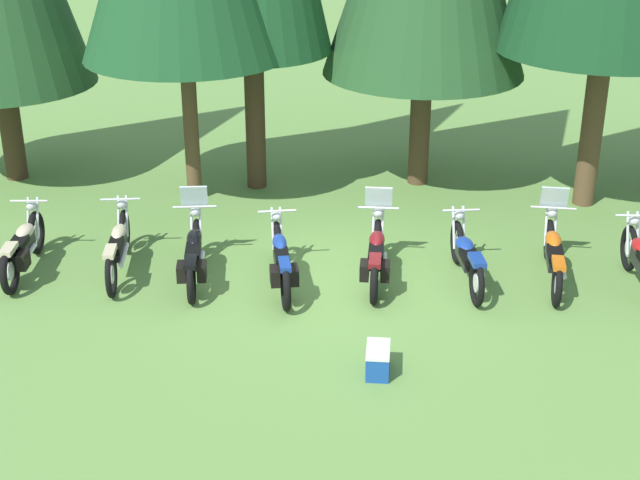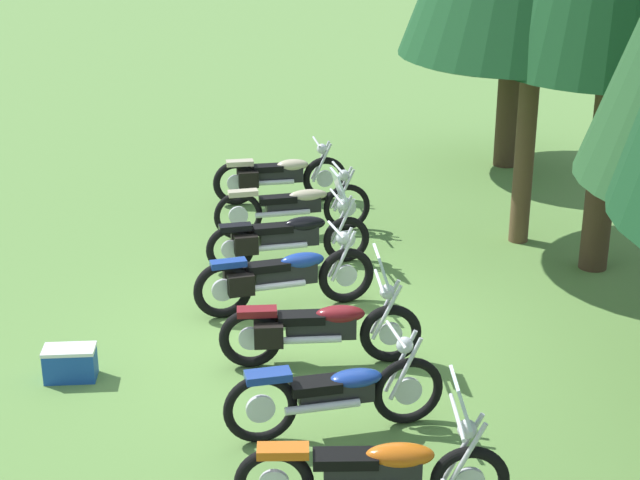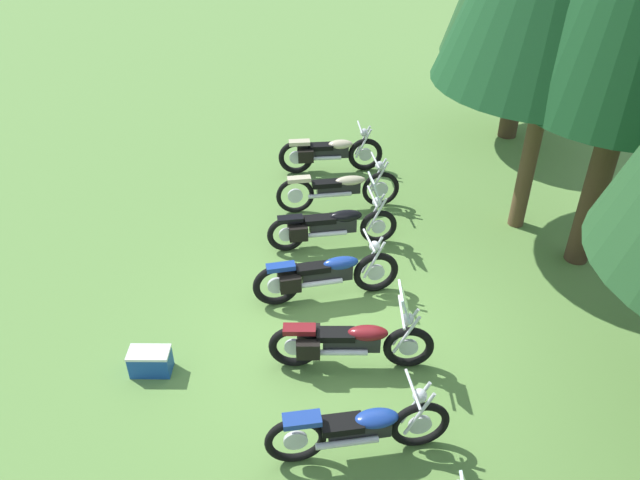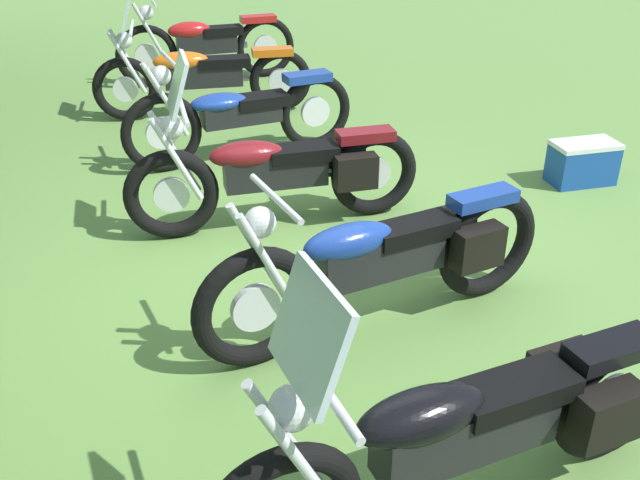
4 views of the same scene
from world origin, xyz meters
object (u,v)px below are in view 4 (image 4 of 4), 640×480
motorcycle_7 (205,44)px  picnic_cooler (583,162)px  motorcycle_4 (279,170)px  motorcycle_6 (200,74)px  motorcycle_5 (240,113)px  motorcycle_2 (471,427)px  motorcycle_3 (386,259)px

motorcycle_7 → picnic_cooler: size_ratio=3.93×
motorcycle_4 → motorcycle_6: 2.82m
motorcycle_7 → motorcycle_4: bearing=87.6°
motorcycle_5 → picnic_cooler: bearing=146.0°
motorcycle_4 → motorcycle_7: (4.14, 0.20, 0.02)m
motorcycle_5 → picnic_cooler: motorcycle_5 is taller
motorcycle_2 → picnic_cooler: bearing=-138.7°
motorcycle_2 → motorcycle_5: bearing=-95.2°
motorcycle_4 → motorcycle_5: motorcycle_4 is taller
motorcycle_7 → motorcycle_2: bearing=89.0°
motorcycle_3 → motorcycle_7: (5.60, 0.59, 0.02)m
motorcycle_4 → picnic_cooler: size_ratio=3.98×
motorcycle_3 → picnic_cooler: (1.68, -2.33, -0.27)m
motorcycle_3 → motorcycle_7: size_ratio=1.02×
motorcycle_5 → motorcycle_2: bearing=84.8°
motorcycle_3 → motorcycle_5: motorcycle_3 is taller
motorcycle_6 → motorcycle_5: bearing=102.2°
motorcycle_2 → motorcycle_4: (2.89, 0.31, 0.00)m
motorcycle_2 → motorcycle_3: bearing=-103.9°
motorcycle_4 → picnic_cooler: motorcycle_4 is taller
motorcycle_7 → picnic_cooler: motorcycle_7 is taller
motorcycle_5 → motorcycle_6: size_ratio=0.93×
picnic_cooler → motorcycle_6: bearing=50.2°
motorcycle_6 → motorcycle_7: 1.36m
motorcycle_6 → picnic_cooler: size_ratio=4.14×
motorcycle_4 → motorcycle_7: 4.14m
motorcycle_3 → motorcycle_4: (1.46, 0.39, 0.00)m
motorcycle_5 → motorcycle_7: motorcycle_7 is taller
motorcycle_4 → motorcycle_5: 1.43m
motorcycle_6 → picnic_cooler: (-2.58, -3.10, -0.28)m
motorcycle_3 → motorcycle_5: 2.93m
motorcycle_3 → picnic_cooler: size_ratio=4.01×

